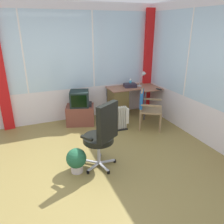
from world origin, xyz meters
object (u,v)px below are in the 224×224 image
at_px(wooden_armchair, 146,104).
at_px(tv_remote, 159,89).
at_px(desk, 120,101).
at_px(potted_plant, 76,160).
at_px(paper_tray, 130,85).
at_px(office_chair, 103,132).
at_px(spray_bottle, 130,82).
at_px(space_heater, 121,118).
at_px(tv_on_stand, 80,110).
at_px(desk_lamp, 143,76).

bearing_deg(wooden_armchair, tv_remote, 32.61).
bearing_deg(desk, potted_plant, -130.36).
relative_size(paper_tray, potted_plant, 0.73).
distance_m(paper_tray, office_chair, 2.43).
height_order(spray_bottle, space_heater, spray_bottle).
relative_size(paper_tray, tv_on_stand, 0.37).
xyz_separation_m(tv_remote, tv_on_stand, (-1.88, 0.40, -0.40)).
bearing_deg(tv_on_stand, office_chair, -93.47).
bearing_deg(office_chair, desk_lamp, 46.27).
xyz_separation_m(spray_bottle, potted_plant, (-1.93, -1.95, -0.62)).
bearing_deg(spray_bottle, wooden_armchair, -94.37).
height_order(tv_on_stand, potted_plant, tv_on_stand).
distance_m(tv_remote, spray_bottle, 0.75).
relative_size(desk, spray_bottle, 5.80).
xyz_separation_m(desk_lamp, wooden_armchair, (-0.37, -0.80, -0.44)).
xyz_separation_m(wooden_armchair, tv_on_stand, (-1.31, 0.76, -0.20)).
xyz_separation_m(wooden_armchair, space_heater, (-0.56, 0.12, -0.29)).
distance_m(desk_lamp, spray_bottle, 0.36).
relative_size(desk, tv_on_stand, 1.54).
bearing_deg(tv_remote, paper_tray, 118.80).
bearing_deg(tv_on_stand, potted_plant, -106.81).
relative_size(wooden_armchair, tv_on_stand, 1.08).
bearing_deg(paper_tray, space_heater, -128.57).
relative_size(spray_bottle, tv_on_stand, 0.26).
height_order(tv_remote, tv_on_stand, tv_on_stand).
bearing_deg(tv_on_stand, wooden_armchair, -30.10).
relative_size(desk_lamp, paper_tray, 1.31).
bearing_deg(desk, wooden_armchair, -73.71).
bearing_deg(spray_bottle, desk_lamp, -22.02).
bearing_deg(desk, space_heater, -112.85).
xyz_separation_m(tv_remote, wooden_armchair, (-0.57, -0.37, -0.20)).
bearing_deg(tv_remote, wooden_armchair, -166.56).
xyz_separation_m(space_heater, potted_plant, (-1.30, -1.15, -0.04)).
height_order(office_chair, space_heater, office_chair).
distance_m(office_chair, potted_plant, 0.60).
distance_m(tv_on_stand, potted_plant, 1.88).
relative_size(desk, wooden_armchair, 1.42).
bearing_deg(office_chair, tv_remote, 35.95).
bearing_deg(tv_remote, desk, 130.06).
xyz_separation_m(wooden_armchair, potted_plant, (-1.86, -1.04, -0.33)).
relative_size(desk_lamp, tv_remote, 2.62).
height_order(desk_lamp, tv_remote, desk_lamp).
xyz_separation_m(tv_remote, office_chair, (-2.00, -1.45, -0.11)).
xyz_separation_m(spray_bottle, space_heater, (-0.63, -0.80, -0.58)).
bearing_deg(space_heater, wooden_armchair, -11.83).
height_order(desk, tv_remote, tv_remote).
xyz_separation_m(office_chair, potted_plant, (-0.43, 0.05, -0.42)).
height_order(desk, paper_tray, paper_tray).
bearing_deg(tv_remote, office_chair, -163.22).
bearing_deg(paper_tray, tv_remote, -42.04).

